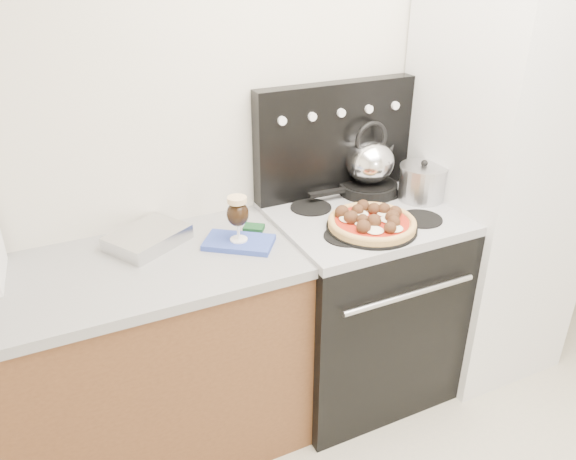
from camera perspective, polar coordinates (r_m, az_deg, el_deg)
room_shell at (r=1.63m, az=22.93°, el=-0.48°), size 3.52×3.01×2.52m
base_cabinet at (r=2.38m, az=-17.11°, el=-13.93°), size 1.45×0.60×0.86m
countertop at (r=2.12m, az=-18.75°, el=-4.67°), size 1.48×0.63×0.04m
stove_body at (r=2.65m, az=7.14°, el=-7.73°), size 0.76×0.65×0.88m
cooktop at (r=2.42m, az=7.76°, el=1.24°), size 0.76×0.65×0.04m
backguard at (r=2.54m, az=4.77°, el=9.20°), size 0.76×0.08×0.50m
fridge at (r=2.81m, az=20.25°, el=4.59°), size 0.64×0.68×1.90m
foil_sheet at (r=2.24m, az=-14.07°, el=-0.79°), size 0.35×0.33×0.06m
oven_mitt at (r=2.19m, az=-5.01°, el=-1.28°), size 0.30×0.28×0.02m
beer_glass at (r=2.14m, az=-5.12°, el=1.16°), size 0.11×0.11×0.19m
pizza_pan at (r=2.28m, az=8.49°, el=0.24°), size 0.46×0.46×0.01m
pizza at (r=2.27m, az=8.54°, el=0.93°), size 0.37×0.37×0.05m
skillet at (r=2.61m, az=8.12°, el=4.27°), size 0.28×0.28×0.05m
tea_kettle at (r=2.56m, az=8.33°, el=7.25°), size 0.25×0.25×0.24m
stock_pot at (r=2.58m, az=13.46°, el=4.62°), size 0.25×0.25×0.15m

